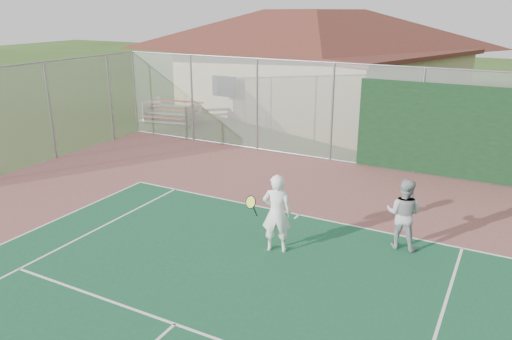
{
  "coord_description": "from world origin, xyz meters",
  "views": [
    {
      "loc": [
        4.8,
        0.47,
        5.38
      ],
      "look_at": [
        -0.77,
        10.87,
        1.46
      ],
      "focal_mm": 35.0,
      "sensor_mm": 36.0,
      "label": 1
    }
  ],
  "objects_px": {
    "bleachers": "(172,112)",
    "player_grey_back": "(403,215)",
    "player_white_front": "(276,214)",
    "clubhouse": "(313,51)"
  },
  "relations": [
    {
      "from": "bleachers",
      "to": "player_white_front",
      "type": "xyz_separation_m",
      "value": [
        10.19,
        -9.51,
        0.4
      ]
    },
    {
      "from": "clubhouse",
      "to": "bleachers",
      "type": "height_order",
      "value": "clubhouse"
    },
    {
      "from": "player_grey_back",
      "to": "bleachers",
      "type": "bearing_deg",
      "value": -29.71
    },
    {
      "from": "player_white_front",
      "to": "player_grey_back",
      "type": "relative_size",
      "value": 1.1
    },
    {
      "from": "bleachers",
      "to": "player_grey_back",
      "type": "height_order",
      "value": "player_grey_back"
    },
    {
      "from": "player_white_front",
      "to": "player_grey_back",
      "type": "height_order",
      "value": "player_white_front"
    },
    {
      "from": "bleachers",
      "to": "player_white_front",
      "type": "relative_size",
      "value": 1.51
    },
    {
      "from": "player_white_front",
      "to": "bleachers",
      "type": "bearing_deg",
      "value": -62.38
    },
    {
      "from": "bleachers",
      "to": "player_grey_back",
      "type": "distance_m",
      "value": 14.99
    },
    {
      "from": "player_grey_back",
      "to": "clubhouse",
      "type": "bearing_deg",
      "value": -57.68
    }
  ]
}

